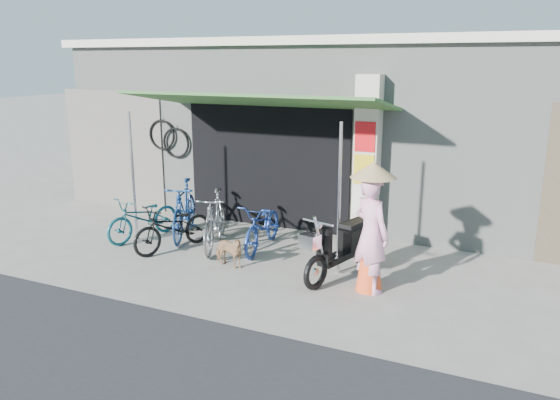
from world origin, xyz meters
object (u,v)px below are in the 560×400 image
at_px(bike_teal, 144,218).
at_px(bike_navy, 263,226).
at_px(street_dog, 228,251).
at_px(nun, 371,229).
at_px(bike_blue, 184,210).
at_px(bike_silver, 215,220).
at_px(moped, 343,247).
at_px(bike_black, 173,227).

height_order(bike_teal, bike_navy, bike_navy).
distance_m(street_dog, nun, 2.40).
xyz_separation_m(bike_blue, bike_silver, (0.86, -0.32, -0.02)).
bearing_deg(bike_blue, nun, -35.65).
bearing_deg(bike_teal, bike_blue, 48.39).
xyz_separation_m(bike_blue, street_dog, (1.51, -1.01, -0.26)).
bearing_deg(moped, bike_silver, -170.58).
distance_m(bike_navy, moped, 1.76).
relative_size(bike_blue, bike_navy, 1.08).
relative_size(bike_teal, bike_blue, 0.88).
relative_size(bike_navy, moped, 0.92).
xyz_separation_m(bike_teal, nun, (4.44, -0.56, 0.51)).
height_order(bike_blue, moped, bike_blue).
xyz_separation_m(bike_black, moped, (3.06, 0.09, 0.05)).
height_order(bike_navy, street_dog, bike_navy).
relative_size(bike_navy, street_dog, 2.60).
distance_m(bike_teal, bike_black, 0.91).
bearing_deg(nun, bike_teal, 24.30).
bearing_deg(bike_blue, bike_teal, -167.67).
distance_m(bike_blue, street_dog, 1.84).
relative_size(bike_teal, nun, 0.83).
distance_m(bike_blue, nun, 3.96).
relative_size(street_dog, moped, 0.35).
bearing_deg(bike_navy, street_dog, -104.43).
relative_size(bike_teal, bike_black, 0.99).
distance_m(bike_blue, moped, 3.36).
xyz_separation_m(bike_black, bike_silver, (0.61, 0.38, 0.10)).
height_order(bike_blue, bike_silver, bike_blue).
relative_size(bike_black, moped, 0.89).
relative_size(bike_blue, bike_silver, 1.04).
height_order(bike_black, nun, nun).
bearing_deg(bike_silver, bike_teal, 164.88).
bearing_deg(bike_teal, moped, 11.85).
bearing_deg(bike_silver, bike_navy, 2.00).
bearing_deg(street_dog, bike_black, 88.14).
bearing_deg(nun, bike_navy, 7.70).
distance_m(bike_silver, moped, 2.46).
height_order(bike_teal, bike_blue, bike_blue).
bearing_deg(street_dog, bike_blue, 68.36).
xyz_separation_m(bike_teal, bike_blue, (0.62, 0.41, 0.12)).
xyz_separation_m(bike_silver, nun, (2.96, -0.66, 0.41)).
bearing_deg(bike_navy, bike_teal, -176.76).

